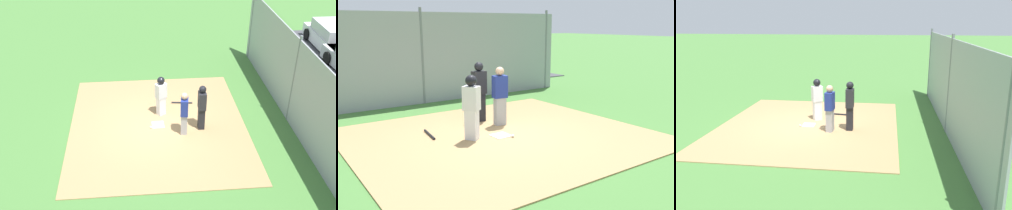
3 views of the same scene
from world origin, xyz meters
The scene contains 10 objects.
ground_plane centered at (0.00, 0.00, 0.00)m, with size 140.00×140.00×0.00m, color #477A38.
dirt_infield centered at (0.00, 0.00, 0.01)m, with size 7.20×6.40×0.03m, color #A88456.
home_plate centered at (0.00, 0.00, 0.04)m, with size 0.44×0.44×0.02m, color white.
catcher centered at (-0.58, -0.89, 0.88)m, with size 0.41×0.31×1.63m.
umpire centered at (-0.31, -1.55, 0.93)m, with size 0.38×0.26×1.72m.
runner centered at (0.73, -0.18, 0.93)m, with size 0.42×0.46×1.60m.
baseball_bat centered at (1.47, -1.06, 0.06)m, with size 0.06×0.06×0.84m, color black.
baseball centered at (-0.18, 0.28, 0.07)m, with size 0.07×0.07×0.07m, color white.
backstop_fence centered at (0.00, -4.89, 1.60)m, with size 12.00×0.10×3.35m.
parked_car_white centered at (6.28, -9.45, 0.61)m, with size 4.23×1.94×1.28m.
Camera 1 is at (-12.41, 0.73, 8.38)m, focal length 43.35 mm.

